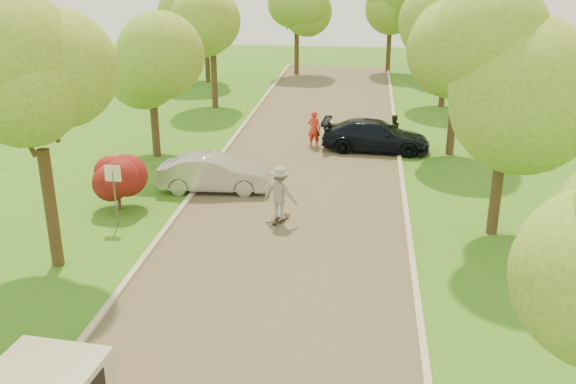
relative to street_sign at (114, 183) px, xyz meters
The scene contains 22 objects.
ground 7.22m from the street_sign, 34.59° to the right, with size 100.00×100.00×0.00m, color #32731B.
road 7.22m from the street_sign, 34.59° to the left, with size 8.00×60.00×0.01m, color #4C4438.
curb_left 4.62m from the street_sign, 66.37° to the left, with size 0.18×60.00×0.12m, color #B2AD9E.
curb_right 10.74m from the street_sign, 22.10° to the left, with size 0.18×60.00×0.12m, color #B2AD9E.
street_sign is the anchor object (origin of this frame).
red_shrub 1.65m from the street_sign, 108.43° to the left, with size 1.70×1.70×1.95m.
tree_l_mida 4.72m from the street_sign, 99.39° to the right, with size 4.71×4.60×7.39m.
tree_l_midb 8.61m from the street_sign, 97.22° to the left, with size 4.30×4.20×6.62m.
tree_l_far 18.43m from the street_sign, 91.87° to the left, with size 4.92×4.80×7.79m.
tree_r_mida 13.46m from the street_sign, ahead, with size 5.13×5.00×7.95m.
tree_r_midb 16.27m from the street_sign, 38.90° to the left, with size 4.51×4.40×7.01m.
tree_r_far 24.25m from the street_sign, 56.91° to the left, with size 5.33×5.20×8.34m.
tree_bg_a 26.44m from the street_sign, 96.53° to the left, with size 5.12×5.00×7.72m.
tree_bg_b 31.57m from the street_sign, 63.40° to the left, with size 5.12×5.00×7.95m.
tree_bg_c 30.35m from the street_sign, 84.26° to the left, with size 4.92×4.80×7.33m.
tree_bg_d 33.74m from the street_sign, 72.61° to the left, with size 5.12×5.00×7.72m.
silver_sedan 4.67m from the street_sign, 57.02° to the left, with size 1.51×4.33×1.43m, color #A3A3A7.
dark_sedan 13.38m from the street_sign, 48.99° to the left, with size 2.04×5.03×1.46m, color black.
longboard 5.76m from the street_sign, 11.01° to the left, with size 0.59×1.00×0.11m.
skateboarder 5.59m from the street_sign, 11.01° to the left, with size 1.22×0.70×1.89m, color gray.
person_striped 12.00m from the street_sign, 60.89° to the left, with size 0.63×0.41×1.73m, color red.
person_olive 14.59m from the street_sign, 48.77° to the left, with size 0.75×0.59×1.55m, color #2B301D.
Camera 1 is at (2.48, -15.28, 8.76)m, focal length 40.00 mm.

